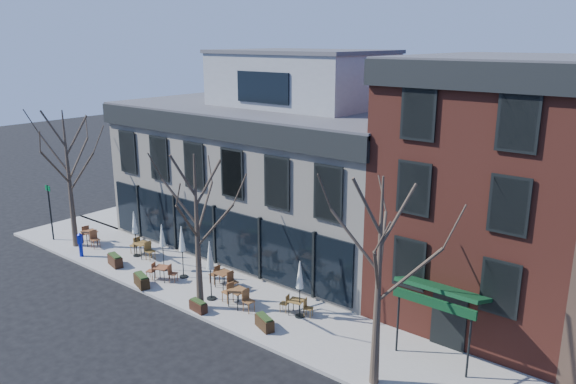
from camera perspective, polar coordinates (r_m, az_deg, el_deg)
The scene contains 25 objects.
ground at distance 30.55m, azimuth -7.20°, elevation -7.61°, with size 120.00×120.00×0.00m, color black.
sidewalk_front at distance 27.02m, azimuth -5.71°, elevation -10.57°, with size 33.50×4.70×0.15m, color gray.
sidewalk_side at distance 42.28m, azimuth -11.89°, elevation -1.17°, with size 4.50×12.00×0.15m, color gray.
corner_building at distance 32.57m, azimuth -0.94°, elevation 2.70°, with size 18.39×10.39×11.10m.
red_brick_building at distance 26.10m, azimuth 21.16°, elevation 0.51°, with size 8.20×11.78×11.18m.
tree_corner at distance 34.05m, azimuth -21.35°, elevation 1.37°, with size 3.93×3.98×7.92m.
tree_mid at distance 24.66m, azimuth -9.20°, elevation -3.93°, with size 3.50×3.55×7.04m.
tree_right at distance 19.21m, azimuth 9.20°, elevation -8.92°, with size 3.72×3.77×7.48m.
sign_pole at distance 36.18m, azimuth -23.02°, elevation -1.59°, with size 0.50×0.10×3.40m.
call_box at distance 33.19m, azimuth -20.34°, elevation -4.96°, with size 0.29×0.27×1.38m.
cafe_set_0 at distance 34.92m, azimuth -19.50°, elevation -4.25°, with size 1.96×0.86×1.01m.
cafe_set_1 at distance 32.19m, azimuth -14.57°, elevation -5.52°, with size 1.90×0.78×1.00m.
cafe_set_2 at distance 28.95m, azimuth -12.69°, elevation -7.92°, with size 1.69×1.03×0.88m.
cafe_set_3 at distance 27.68m, azimuth -6.56°, elevation -8.65°, with size 1.85×0.78×0.97m.
cafe_set_4 at distance 25.74m, azimuth -5.11°, elevation -10.48°, with size 1.91×0.81×1.00m.
cafe_set_5 at distance 25.03m, azimuth 0.84°, elevation -11.44°, with size 1.59×0.77×0.82m.
umbrella_0 at distance 31.94m, azimuth -15.32°, elevation -3.23°, with size 0.41×0.41×2.59m.
umbrella_1 at distance 29.70m, azimuth -12.66°, elevation -4.58°, with size 0.40×0.40×2.51m.
umbrella_2 at distance 28.56m, azimuth -10.74°, elevation -4.96°, with size 0.44×0.44×2.72m.
umbrella_3 at distance 25.97m, azimuth -7.93°, elevation -6.72°, with size 0.46×0.46×2.85m.
umbrella_4 at distance 24.21m, azimuth 1.21°, elevation -8.71°, with size 0.42×0.42×2.60m.
planter_0 at distance 31.42m, azimuth -17.16°, elevation -6.63°, with size 1.18×0.70×0.62m.
planter_1 at distance 28.58m, azimuth -14.66°, elevation -8.68°, with size 1.20×0.76×0.62m.
planter_2 at distance 25.67m, azimuth -9.10°, elevation -11.35°, with size 0.95×0.46×0.51m.
planter_3 at distance 23.99m, azimuth -2.40°, elevation -13.09°, with size 1.10×0.74×0.57m.
Camera 1 is at (20.60, -19.20, 11.84)m, focal length 35.00 mm.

